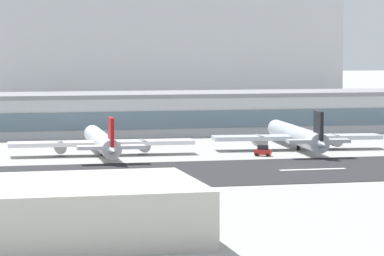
% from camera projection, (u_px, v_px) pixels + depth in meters
% --- Properties ---
extents(ground_plane, '(1400.00, 1400.00, 0.00)m').
position_uv_depth(ground_plane, '(294.00, 167.00, 179.76)').
color(ground_plane, '#9E9E99').
extents(runway_strip, '(800.00, 34.36, 0.08)m').
position_uv_depth(runway_strip, '(302.00, 170.00, 175.86)').
color(runway_strip, '#262628').
rests_on(runway_strip, ground_plane).
extents(runway_centreline_dash_3, '(12.00, 1.20, 0.01)m').
position_uv_depth(runway_centreline_dash_3, '(73.00, 176.00, 166.70)').
color(runway_centreline_dash_3, white).
rests_on(runway_centreline_dash_3, runway_strip).
extents(runway_centreline_dash_4, '(12.00, 1.20, 0.01)m').
position_uv_depth(runway_centreline_dash_4, '(313.00, 169.00, 176.30)').
color(runway_centreline_dash_4, white).
rests_on(runway_centreline_dash_4, runway_strip).
extents(terminal_building, '(200.11, 22.99, 10.16)m').
position_uv_depth(terminal_building, '(155.00, 113.00, 250.14)').
color(terminal_building, '#B7BABC').
rests_on(terminal_building, ground_plane).
extents(distant_hotel_block, '(128.36, 26.77, 37.71)m').
position_uv_depth(distant_hotel_block, '(154.00, 54.00, 349.21)').
color(distant_hotel_block, '#BCBCC1').
rests_on(distant_hotel_block, ground_plane).
extents(airliner_red_tail_gate_1, '(36.76, 41.07, 8.57)m').
position_uv_depth(airliner_red_tail_gate_1, '(102.00, 142.00, 198.82)').
color(airliner_red_tail_gate_1, white).
rests_on(airliner_red_tail_gate_1, ground_plane).
extents(airliner_black_tail_gate_2, '(35.81, 43.52, 9.09)m').
position_uv_depth(airliner_black_tail_gate_2, '(298.00, 136.00, 209.95)').
color(airliner_black_tail_gate_2, silver).
rests_on(airliner_black_tail_gate_2, ground_plane).
extents(service_baggage_tug_0, '(3.57, 3.07, 2.20)m').
position_uv_depth(service_baggage_tug_0, '(263.00, 151.00, 198.46)').
color(service_baggage_tug_0, '#B2231E').
rests_on(service_baggage_tug_0, ground_plane).
extents(foreground_hangar, '(30.08, 21.85, 6.30)m').
position_uv_depth(foreground_hangar, '(64.00, 211.00, 112.67)').
color(foreground_hangar, '#BCB7AD').
rests_on(foreground_hangar, ground_plane).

